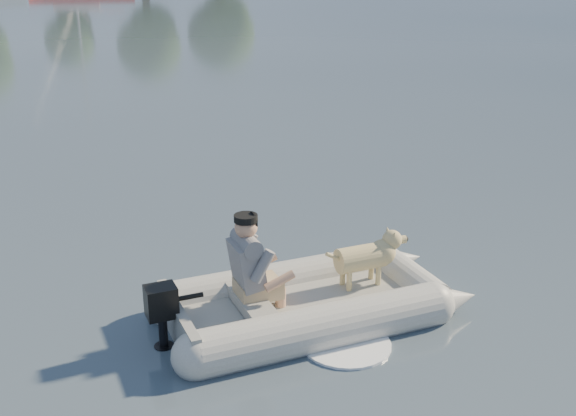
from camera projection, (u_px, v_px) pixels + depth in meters
water at (359, 330)px, 7.11m from camera, size 160.00×160.00×0.00m
dinghy at (311, 268)px, 7.20m from camera, size 4.55×3.32×1.28m
man at (249, 261)px, 6.94m from camera, size 0.73×0.64×0.99m
dog at (361, 262)px, 7.48m from camera, size 0.88×0.40×0.57m
outboard_motor at (162, 320)px, 6.73m from camera, size 0.41×0.31×0.72m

